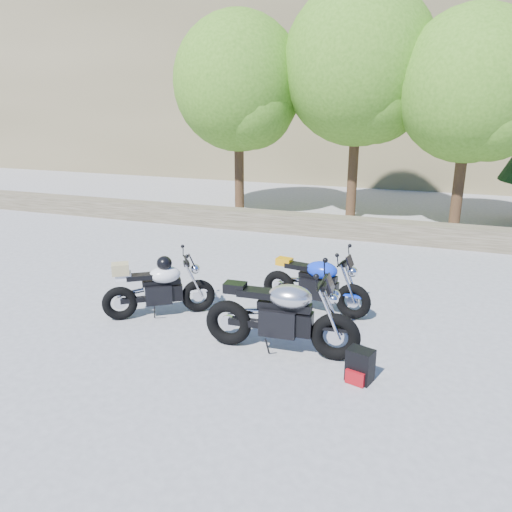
# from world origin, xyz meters

# --- Properties ---
(ground) EXTENTS (90.00, 90.00, 0.00)m
(ground) POSITION_xyz_m (0.00, 0.00, 0.00)
(ground) COLOR gray
(ground) RESTS_ON ground
(stone_wall) EXTENTS (22.00, 0.55, 0.50)m
(stone_wall) POSITION_xyz_m (0.00, 5.50, 0.25)
(stone_wall) COLOR #4C4533
(stone_wall) RESTS_ON ground
(hillside) EXTENTS (80.00, 30.00, 15.00)m
(hillside) POSITION_xyz_m (3.00, 28.00, 7.50)
(hillside) COLOR brown
(hillside) RESTS_ON ground
(tree_decid_left) EXTENTS (3.67, 3.67, 5.62)m
(tree_decid_left) POSITION_xyz_m (-2.39, 7.14, 3.63)
(tree_decid_left) COLOR #382314
(tree_decid_left) RESTS_ON ground
(tree_decid_mid) EXTENTS (4.08, 4.08, 6.24)m
(tree_decid_mid) POSITION_xyz_m (0.91, 7.54, 4.04)
(tree_decid_mid) COLOR #382314
(tree_decid_mid) RESTS_ON ground
(tree_decid_right) EXTENTS (3.54, 3.54, 5.41)m
(tree_decid_right) POSITION_xyz_m (3.71, 6.94, 3.50)
(tree_decid_right) COLOR #382314
(tree_decid_right) RESTS_ON ground
(silver_bike) EXTENTS (2.17, 0.69, 1.09)m
(silver_bike) POSITION_xyz_m (1.19, -0.79, 0.53)
(silver_bike) COLOR black
(silver_bike) RESTS_ON ground
(white_bike) EXTENTS (1.56, 1.11, 0.99)m
(white_bike) POSITION_xyz_m (-0.99, -0.27, 0.49)
(white_bike) COLOR black
(white_bike) RESTS_ON ground
(blue_bike) EXTENTS (1.87, 0.61, 0.94)m
(blue_bike) POSITION_xyz_m (1.32, 0.75, 0.46)
(blue_bike) COLOR black
(blue_bike) RESTS_ON ground
(backpack) EXTENTS (0.36, 0.34, 0.42)m
(backpack) POSITION_xyz_m (2.31, -1.18, 0.20)
(backpack) COLOR black
(backpack) RESTS_ON ground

